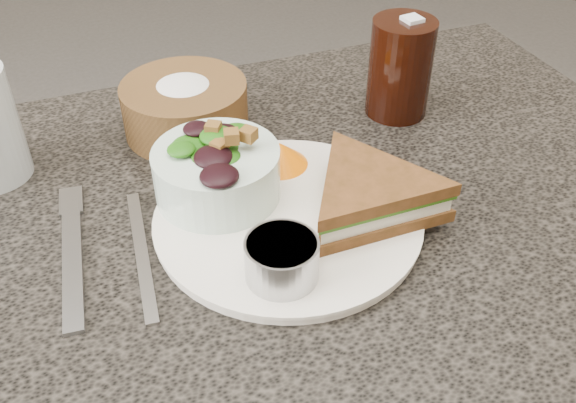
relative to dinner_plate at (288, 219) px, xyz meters
The scene contains 9 objects.
dinner_plate is the anchor object (origin of this frame).
sandwich 0.09m from the dinner_plate, 18.32° to the right, with size 0.18×0.18×0.05m, color brown, non-canonical shape.
salad_bowl 0.09m from the dinner_plate, 134.22° to the left, with size 0.13×0.13×0.08m, color silver, non-canonical shape.
dressing_ramekin 0.09m from the dinner_plate, 114.54° to the right, with size 0.07×0.07×0.04m, color #A2A3A7.
orange_wedge 0.09m from the dinner_plate, 75.01° to the left, with size 0.07×0.07×0.03m, color #F96F01.
fork 0.22m from the dinner_plate, behind, with size 0.02×0.19×0.01m, color #989B9F.
knife 0.15m from the dinner_plate, behind, with size 0.01×0.19×0.00m, color #9E9E9E.
bread_basket 0.23m from the dinner_plate, 104.13° to the left, with size 0.15×0.15×0.09m, color brown, non-canonical shape.
cola_glass 0.28m from the dinner_plate, 37.35° to the left, with size 0.08×0.08×0.14m, color black, non-canonical shape.
Camera 1 is at (-0.17, -0.49, 1.19)m, focal length 40.00 mm.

